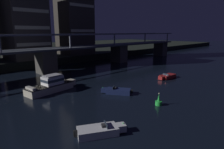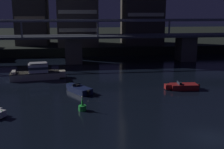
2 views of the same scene
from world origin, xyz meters
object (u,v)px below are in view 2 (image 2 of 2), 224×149
Objects in this scene: tower_west_tall at (77,2)px; cabin_cruiser_near_left at (37,73)px; speedboat_mid_left at (79,89)px; channel_buoy at (82,107)px; river_bridge at (131,43)px; speedboat_near_right at (182,87)px.

tower_west_tall is 31.96m from cabin_cruiser_near_left.
cabin_cruiser_near_left is 1.95× the size of speedboat_mid_left.
speedboat_mid_left is at bearing -51.22° from cabin_cruiser_near_left.
tower_west_tall reaches higher than channel_buoy.
tower_west_tall reaches higher than river_bridge.
tower_west_tall reaches higher than speedboat_mid_left.
speedboat_mid_left is (-15.23, 0.42, 0.00)m from speedboat_near_right.
speedboat_near_right is 15.23m from speedboat_mid_left.
speedboat_near_right is at bearing -81.92° from river_bridge.
tower_west_tall is 2.41× the size of cabin_cruiser_near_left.
river_bridge reaches higher than speedboat_near_right.
cabin_cruiser_near_left is 17.87m from channel_buoy.
river_bridge is at bearing 98.08° from speedboat_near_right.
river_bridge is at bearing 36.69° from cabin_cruiser_near_left.
channel_buoy is at bearing -89.87° from tower_west_tall.
cabin_cruiser_near_left is at bearing 128.78° from speedboat_mid_left.
channel_buoy is at bearing -65.73° from cabin_cruiser_near_left.
channel_buoy is at bearing -110.88° from river_bridge.
channel_buoy is (-11.59, -30.39, -3.70)m from river_bridge.
speedboat_near_right is at bearing -1.59° from speedboat_mid_left.
speedboat_mid_left is (7.01, -8.72, -0.64)m from cabin_cruiser_near_left.
tower_west_tall is at bearing 111.65° from speedboat_near_right.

